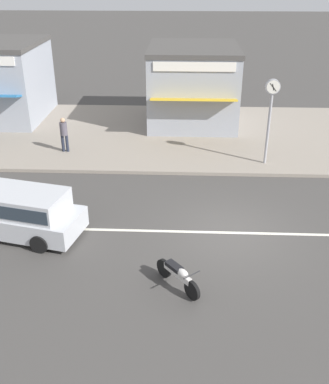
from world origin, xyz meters
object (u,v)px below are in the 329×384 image
pedestrian_mid_kerb (64,132)px  shopfront_corner_warung (0,80)px  motorcycle_1 (178,275)px  street_clock (271,103)px  minivan_silver_2 (14,210)px  shopfront_mid_block (193,85)px

pedestrian_mid_kerb → shopfront_corner_warung: bearing=132.5°
pedestrian_mid_kerb → motorcycle_1: bearing=-60.3°
street_clock → shopfront_corner_warung: 15.31m
motorcycle_1 → shopfront_corner_warung: size_ratio=0.23×
motorcycle_1 → street_clock: 9.76m
minivan_silver_2 → pedestrian_mid_kerb: 6.98m
street_clock → shopfront_mid_block: bearing=118.5°
minivan_silver_2 → pedestrian_mid_kerb: (-0.04, 6.98, 0.26)m
street_clock → pedestrian_mid_kerb: (-9.24, 0.99, -1.78)m
motorcycle_1 → pedestrian_mid_kerb: pedestrian_mid_kerb is taller
minivan_silver_2 → motorcycle_1: (5.46, -2.68, -0.43)m
street_clock → motorcycle_1: bearing=-113.3°
street_clock → shopfront_mid_block: (-3.20, 5.90, -0.68)m
minivan_silver_2 → street_clock: street_clock is taller
minivan_silver_2 → shopfront_mid_block: size_ratio=0.82×
shopfront_mid_block → pedestrian_mid_kerb: bearing=-140.9°
motorcycle_1 → pedestrian_mid_kerb: 11.13m
minivan_silver_2 → street_clock: 11.16m
motorcycle_1 → street_clock: (3.73, 8.67, 2.47)m
motorcycle_1 → shopfront_corner_warung: shopfront_corner_warung is taller
motorcycle_1 → shopfront_mid_block: 14.69m
minivan_silver_2 → street_clock: size_ratio=1.36×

